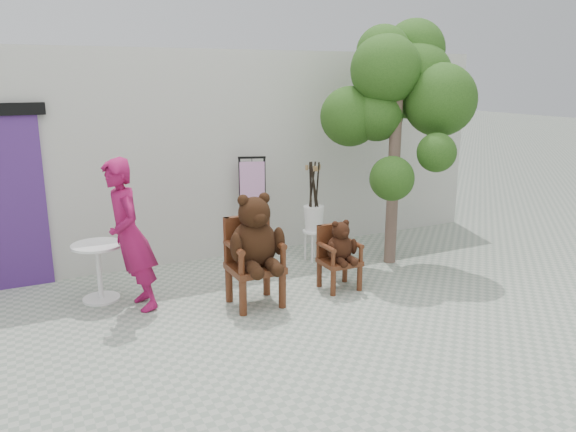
% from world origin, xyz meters
% --- Properties ---
extents(ground_plane, '(60.00, 60.00, 0.00)m').
position_xyz_m(ground_plane, '(0.00, 0.00, 0.00)').
color(ground_plane, gray).
rests_on(ground_plane, ground).
extents(back_wall, '(9.00, 1.00, 3.00)m').
position_xyz_m(back_wall, '(0.00, 3.10, 1.50)').
color(back_wall, beige).
rests_on(back_wall, ground).
extents(chair_big, '(0.66, 0.71, 1.34)m').
position_xyz_m(chair_big, '(-0.32, 0.70, 0.75)').
color(chair_big, '#421E0E').
rests_on(chair_big, ground).
extents(chair_small, '(0.46, 0.48, 0.90)m').
position_xyz_m(chair_small, '(0.84, 0.71, 0.52)').
color(chair_small, '#421E0E').
rests_on(chair_small, ground).
extents(person, '(0.49, 0.69, 1.77)m').
position_xyz_m(person, '(-1.64, 1.19, 0.89)').
color(person, '#901147').
rests_on(person, ground).
extents(cafe_table, '(0.60, 0.60, 0.70)m').
position_xyz_m(cafe_table, '(-1.94, 1.65, 0.44)').
color(cafe_table, white).
rests_on(cafe_table, ground).
extents(display_stand, '(0.54, 0.48, 1.51)m').
position_xyz_m(display_stand, '(0.35, 2.35, 0.58)').
color(display_stand, black).
rests_on(display_stand, ground).
extents(stool_bucket, '(0.32, 0.32, 1.45)m').
position_xyz_m(stool_bucket, '(1.09, 1.84, 0.64)').
color(stool_bucket, white).
rests_on(stool_bucket, ground).
extents(tree, '(1.95, 1.79, 3.44)m').
position_xyz_m(tree, '(2.26, 1.44, 2.47)').
color(tree, '#4F392F').
rests_on(tree, ground).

